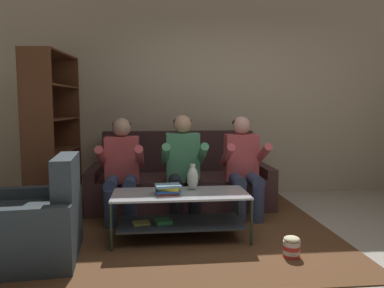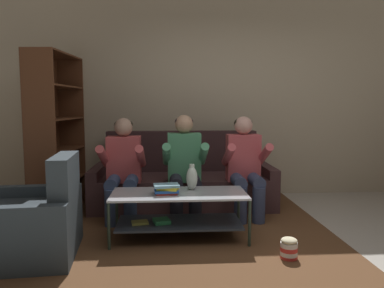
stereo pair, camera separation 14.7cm
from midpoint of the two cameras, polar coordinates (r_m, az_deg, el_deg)
name	(u,v)px [view 1 (the left image)]	position (r m, az deg, el deg)	size (l,w,h in m)	color
ground	(264,263)	(3.24, 9.62, -17.50)	(16.80, 16.80, 0.00)	#B6AFA4
back_partition	(216,93)	(5.39, 2.82, 7.71)	(8.40, 0.12, 2.90)	#BEAE92
couch	(180,182)	(4.82, -2.70, -5.87)	(2.25, 0.88, 0.94)	#422A2C
person_seated_left	(122,165)	(4.25, -11.66, -3.21)	(0.50, 0.58, 1.14)	#354469
person_seated_middle	(183,163)	(4.24, -2.31, -2.91)	(0.50, 0.58, 1.17)	#21222D
person_seated_right	(243,163)	(4.34, 6.85, -2.86)	(0.50, 0.58, 1.15)	#343E5E
coffee_table	(179,208)	(3.64, -3.13, -9.75)	(1.29, 0.55, 0.45)	silver
area_rug	(181,223)	(4.18, -2.69, -11.88)	(3.00, 3.15, 0.01)	brown
vase	(193,178)	(3.70, -1.04, -5.17)	(0.11, 0.11, 0.26)	silver
book_stack	(168,189)	(3.55, -4.81, -6.87)	(0.25, 0.19, 0.09)	#C93C30
bookshelf	(49,153)	(4.66, -21.76, -1.26)	(0.43, 1.02, 1.88)	#522D1A
armchair	(31,226)	(3.47, -24.48, -11.37)	(0.89, 0.91, 0.87)	#323C42
popcorn_tub	(292,247)	(3.35, 13.69, -15.02)	(0.14, 0.14, 0.19)	red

